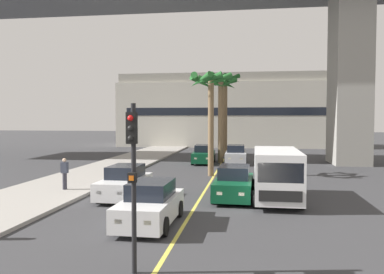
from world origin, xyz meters
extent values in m
cube|color=#9E9991|center=(-8.00, 16.00, 0.07)|extent=(4.80, 80.00, 0.15)
cube|color=#DBCC4C|center=(0.00, 24.00, 0.00)|extent=(0.14, 56.00, 0.01)
cube|color=gray|center=(10.51, 32.85, 7.08)|extent=(2.80, 4.40, 14.15)
cube|color=beige|center=(0.00, 52.49, 4.22)|extent=(30.34, 8.00, 8.44)
cube|color=#9C998D|center=(0.00, 52.49, 9.04)|extent=(29.73, 7.20, 1.20)
cube|color=black|center=(0.00, 48.47, 4.64)|extent=(27.30, 0.04, 1.00)
cube|color=white|center=(-1.21, 11.84, 0.58)|extent=(1.77, 4.13, 0.80)
cube|color=black|center=(-1.20, 11.99, 1.26)|extent=(1.43, 2.07, 0.60)
cube|color=#F2EDCC|center=(-0.77, 9.82, 0.63)|extent=(0.24, 0.08, 0.14)
cube|color=#F2EDCC|center=(-1.71, 9.83, 0.63)|extent=(0.24, 0.08, 0.14)
cylinder|color=black|center=(-0.42, 10.55, 0.32)|extent=(0.23, 0.64, 0.64)
cylinder|color=black|center=(-2.03, 10.58, 0.32)|extent=(0.23, 0.64, 0.64)
cylinder|color=black|center=(-0.38, 13.09, 0.32)|extent=(0.23, 0.64, 0.64)
cylinder|color=black|center=(-1.99, 13.12, 0.32)|extent=(0.23, 0.64, 0.64)
cube|color=white|center=(-3.59, 16.30, 0.58)|extent=(1.76, 4.12, 0.80)
cube|color=black|center=(-3.59, 16.45, 1.26)|extent=(1.42, 2.07, 0.60)
cube|color=#F2EDCC|center=(-3.16, 14.29, 0.63)|extent=(0.24, 0.08, 0.14)
cube|color=#F2EDCC|center=(-4.09, 14.30, 0.63)|extent=(0.24, 0.08, 0.14)
cylinder|color=black|center=(-2.80, 15.02, 0.32)|extent=(0.23, 0.64, 0.64)
cylinder|color=black|center=(-4.42, 15.05, 0.32)|extent=(0.23, 0.64, 0.64)
cylinder|color=black|center=(-2.77, 17.56, 0.32)|extent=(0.23, 0.64, 0.64)
cylinder|color=black|center=(-4.38, 17.59, 0.32)|extent=(0.23, 0.64, 0.64)
cube|color=#0C4728|center=(1.59, 16.86, 0.58)|extent=(1.84, 4.15, 0.80)
cube|color=black|center=(1.60, 17.01, 1.26)|extent=(1.46, 2.10, 0.60)
cube|color=#F2EDCC|center=(1.99, 14.84, 0.63)|extent=(0.24, 0.09, 0.14)
cube|color=#F2EDCC|center=(1.06, 14.87, 0.63)|extent=(0.24, 0.09, 0.14)
cylinder|color=black|center=(2.36, 15.56, 0.32)|extent=(0.24, 0.65, 0.64)
cylinder|color=black|center=(0.74, 15.62, 0.32)|extent=(0.24, 0.65, 0.64)
cylinder|color=black|center=(2.44, 18.10, 0.32)|extent=(0.24, 0.65, 0.64)
cylinder|color=black|center=(0.83, 18.16, 0.32)|extent=(0.24, 0.65, 0.64)
cube|color=#0C4728|center=(-1.50, 31.21, 0.58)|extent=(1.84, 4.16, 0.80)
cube|color=black|center=(-1.51, 31.36, 1.26)|extent=(1.46, 2.10, 0.60)
cube|color=#F2EDCC|center=(-0.97, 29.22, 0.63)|extent=(0.24, 0.09, 0.14)
cube|color=#F2EDCC|center=(-1.90, 29.19, 0.63)|extent=(0.24, 0.09, 0.14)
cylinder|color=black|center=(-0.65, 29.97, 0.32)|extent=(0.24, 0.65, 0.64)
cylinder|color=black|center=(-2.27, 29.92, 0.32)|extent=(0.24, 0.65, 0.64)
cylinder|color=black|center=(-0.74, 32.51, 0.32)|extent=(0.24, 0.65, 0.64)
cylinder|color=black|center=(-2.35, 32.46, 0.32)|extent=(0.24, 0.65, 0.64)
cube|color=#B7BABF|center=(1.19, 31.49, 0.58)|extent=(1.77, 4.13, 0.80)
cube|color=black|center=(1.19, 31.64, 1.26)|extent=(1.43, 2.07, 0.60)
cube|color=#F2EDCC|center=(1.69, 29.49, 0.63)|extent=(0.24, 0.08, 0.14)
cube|color=#F2EDCC|center=(0.76, 29.47, 0.63)|extent=(0.24, 0.08, 0.14)
cylinder|color=black|center=(2.02, 30.23, 0.32)|extent=(0.23, 0.64, 0.64)
cylinder|color=black|center=(0.41, 30.20, 0.32)|extent=(0.23, 0.64, 0.64)
cylinder|color=black|center=(1.98, 32.77, 0.32)|extent=(0.23, 0.64, 0.64)
cylinder|color=black|center=(0.36, 32.74, 0.32)|extent=(0.23, 0.64, 0.64)
cube|color=white|center=(3.56, 16.67, 1.31)|extent=(2.04, 5.22, 2.10)
cube|color=black|center=(3.54, 14.11, 1.66)|extent=(1.80, 0.09, 0.80)
cube|color=black|center=(3.54, 14.05, 0.73)|extent=(1.70, 0.07, 0.44)
cylinder|color=black|center=(4.50, 15.10, 0.38)|extent=(0.27, 0.76, 0.76)
cylinder|color=black|center=(2.60, 15.12, 0.38)|extent=(0.27, 0.76, 0.76)
cylinder|color=black|center=(4.52, 18.22, 0.38)|extent=(0.27, 0.76, 0.76)
cylinder|color=black|center=(2.62, 18.24, 0.38)|extent=(0.27, 0.76, 0.76)
cylinder|color=black|center=(-0.49, 7.45, 2.10)|extent=(0.12, 0.12, 4.20)
cube|color=black|center=(-0.49, 7.31, 3.60)|extent=(0.24, 0.20, 0.76)
sphere|color=red|center=(-0.49, 7.21, 3.84)|extent=(0.14, 0.14, 0.14)
sphere|color=black|center=(-0.49, 7.21, 3.60)|extent=(0.14, 0.14, 0.14)
sphere|color=black|center=(-0.49, 7.21, 3.36)|extent=(0.14, 0.14, 0.14)
cube|color=black|center=(-0.49, 7.33, 2.40)|extent=(0.20, 0.16, 0.24)
cube|color=orange|center=(-0.49, 7.25, 2.40)|extent=(0.12, 0.03, 0.12)
cylinder|color=brown|center=(-0.21, 24.14, 3.21)|extent=(0.38, 0.38, 6.43)
sphere|color=#236028|center=(-0.21, 24.14, 6.58)|extent=(0.60, 0.60, 0.60)
cone|color=#236028|center=(0.74, 24.23, 6.32)|extent=(0.61, 1.99, 0.92)
cone|color=#236028|center=(0.42, 24.85, 6.38)|extent=(1.75, 1.63, 0.82)
cone|color=#236028|center=(-0.28, 25.09, 6.24)|extent=(1.97, 0.59, 1.05)
cone|color=#236028|center=(-0.85, 24.85, 6.20)|extent=(1.73, 1.62, 1.11)
cone|color=#236028|center=(-1.16, 24.19, 6.39)|extent=(0.54, 1.97, 0.81)
cone|color=#236028|center=(-0.81, 23.40, 6.23)|extent=(1.78, 1.57, 1.07)
cone|color=#236028|center=(-0.32, 23.19, 6.26)|extent=(1.98, 0.66, 1.01)
cone|color=#236028|center=(0.36, 23.37, 6.26)|extent=(1.83, 1.51, 1.03)
cylinder|color=brown|center=(-0.13, 31.98, 3.46)|extent=(0.45, 0.45, 6.92)
sphere|color=#236028|center=(-0.13, 31.98, 7.07)|extent=(0.60, 0.60, 0.60)
cone|color=#236028|center=(0.77, 32.07, 6.86)|extent=(0.62, 1.89, 0.84)
cone|color=#236028|center=(0.42, 32.70, 6.70)|extent=(1.73, 1.46, 1.08)
cone|color=#236028|center=(-0.39, 32.84, 6.79)|extent=(1.90, 0.96, 0.95)
cone|color=#236028|center=(-0.94, 32.37, 6.85)|extent=(1.19, 1.87, 0.85)
cone|color=#236028|center=(-0.91, 31.54, 6.76)|extent=(1.30, 1.82, 0.99)
cone|color=#236028|center=(-0.45, 31.14, 6.86)|extent=(1.89, 1.08, 0.83)
cone|color=#236028|center=(0.50, 31.34, 6.74)|extent=(1.63, 1.60, 1.03)
cylinder|color=brown|center=(-0.10, 37.80, 3.92)|extent=(0.42, 0.42, 7.84)
sphere|color=#236028|center=(-0.10, 37.80, 7.99)|extent=(0.60, 0.60, 0.60)
cone|color=#236028|center=(0.87, 37.76, 7.67)|extent=(0.52, 2.00, 1.04)
cone|color=#236028|center=(0.53, 38.54, 7.71)|extent=(1.79, 1.64, 0.97)
cone|color=#236028|center=(-0.28, 38.76, 7.77)|extent=(2.04, 0.80, 0.87)
cone|color=#236028|center=(-1.01, 38.16, 7.73)|extent=(1.15, 2.02, 0.93)
cone|color=#236028|center=(-1.03, 37.50, 7.79)|extent=(1.05, 2.03, 0.84)
cone|color=#236028|center=(-0.45, 36.89, 7.67)|extent=(2.01, 1.12, 1.03)
cone|color=#236028|center=(0.52, 37.05, 7.71)|extent=(1.81, 1.61, 0.97)
cylinder|color=#2D2D38|center=(-7.12, 17.30, 0.57)|extent=(0.22, 0.22, 0.85)
cube|color=#333847|center=(-7.12, 17.30, 1.28)|extent=(0.34, 0.22, 0.56)
sphere|color=beige|center=(-7.12, 17.30, 1.67)|extent=(0.20, 0.20, 0.20)
camera|label=1|loc=(2.30, -1.91, 3.85)|focal=37.19mm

